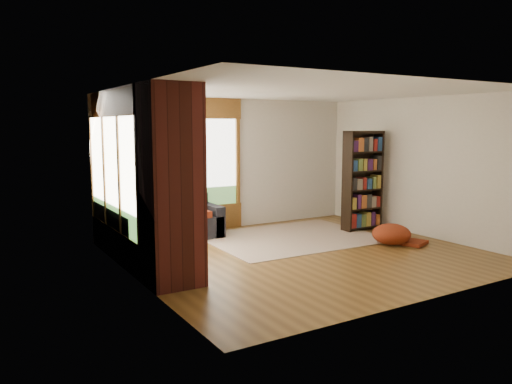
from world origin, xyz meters
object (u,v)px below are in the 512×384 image
sectional_sofa (152,230)px  pouf (391,233)px  bookshelf (363,181)px  dog_brindle (155,210)px  dog_tan (151,197)px  area_rug (292,237)px  brick_chimney (171,186)px

sectional_sofa → pouf: sectional_sofa is taller
pouf → bookshelf: bearing=70.7°
pouf → dog_brindle: 4.09m
dog_tan → dog_brindle: size_ratio=1.42×
area_rug → brick_chimney: bearing=-154.0°
sectional_sofa → pouf: bearing=-27.1°
bookshelf → pouf: size_ratio=2.94×
bookshelf → dog_brindle: 4.24m
sectional_sofa → dog_tan: bearing=71.9°
area_rug → pouf: (1.21, -1.32, 0.19)m
pouf → dog_brindle: dog_brindle is taller
dog_tan → dog_brindle: 0.90m
area_rug → dog_tan: 2.67m
dog_tan → dog_brindle: dog_tan is taller
sectional_sofa → area_rug: 2.56m
bookshelf → sectional_sofa: bearing=169.7°
area_rug → dog_tan: bearing=158.2°
sectional_sofa → dog_brindle: bearing=-102.6°
area_rug → dog_brindle: size_ratio=3.74×
sectional_sofa → dog_tan: size_ratio=1.88×
bookshelf → dog_brindle: bearing=177.4°
area_rug → sectional_sofa: bearing=165.7°
brick_chimney → pouf: size_ratio=3.88×
sectional_sofa → bookshelf: bookshelf is taller
brick_chimney → bookshelf: 4.73m
area_rug → dog_brindle: dog_brindle is taller
sectional_sofa → bookshelf: (4.09, -0.74, 0.68)m
sectional_sofa → bookshelf: bearing=-9.4°
brick_chimney → dog_tan: brick_chimney is taller
brick_chimney → bookshelf: size_ratio=1.32×
brick_chimney → pouf: brick_chimney is taller
dog_tan → dog_brindle: (-0.24, -0.87, -0.09)m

